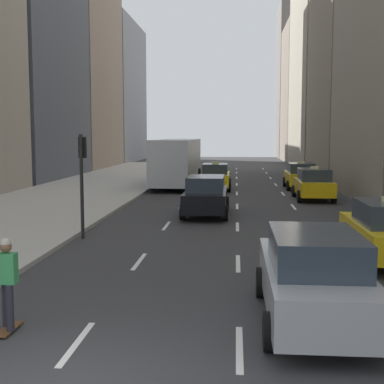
{
  "coord_description": "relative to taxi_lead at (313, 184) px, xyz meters",
  "views": [
    {
      "loc": [
        2.51,
        -6.7,
        3.59
      ],
      "look_at": [
        0.9,
        12.99,
        1.47
      ],
      "focal_mm": 50.0,
      "sensor_mm": 36.0,
      "label": 1
    }
  ],
  "objects": [
    {
      "name": "city_bus",
      "position": [
        -8.41,
        7.8,
        0.91
      ],
      "size": [
        2.8,
        11.61,
        3.25
      ],
      "color": "#B7BCC1",
      "rests_on": "ground"
    },
    {
      "name": "taxi_second",
      "position": [
        0.0,
        5.97,
        0.0
      ],
      "size": [
        2.02,
        4.4,
        1.87
      ],
      "color": "yellow",
      "rests_on": "ground"
    },
    {
      "name": "sidewalk_left",
      "position": [
        -13.8,
        3.89,
        -0.81
      ],
      "size": [
        8.0,
        66.0,
        0.15
      ],
      "primitive_type": "cube",
      "color": "#ADAAA3",
      "rests_on": "ground"
    },
    {
      "name": "sedan_black_near",
      "position": [
        -5.6,
        -6.2,
        0.02
      ],
      "size": [
        2.02,
        4.91,
        1.77
      ],
      "color": "black",
      "rests_on": "ground"
    },
    {
      "name": "taxi_third",
      "position": [
        -5.6,
        4.77,
        0.0
      ],
      "size": [
        2.02,
        4.4,
        1.87
      ],
      "color": "yellow",
      "rests_on": "ground"
    },
    {
      "name": "sedan_silver_behind",
      "position": [
        -2.8,
        -19.73,
        0.03
      ],
      "size": [
        2.02,
        4.84,
        1.79
      ],
      "color": "#9EA0A5",
      "rests_on": "ground"
    },
    {
      "name": "lane_markings",
      "position": [
        -4.2,
        -0.11,
        -0.87
      ],
      "size": [
        5.72,
        56.0,
        0.01
      ],
      "color": "white",
      "rests_on": "ground"
    },
    {
      "name": "building_row_right",
      "position": [
        5.2,
        18.19,
        12.06
      ],
      "size": [
        6.0,
        85.38,
        35.56
      ],
      "color": "gray",
      "rests_on": "ground"
    },
    {
      "name": "taxi_lead",
      "position": [
        0.0,
        0.0,
        0.0
      ],
      "size": [
        2.02,
        4.4,
        1.87
      ],
      "color": "yellow",
      "rests_on": "ground"
    },
    {
      "name": "skateboarder",
      "position": [
        -8.41,
        -20.67,
        0.08
      ],
      "size": [
        0.36,
        0.8,
        1.75
      ],
      "color": "brown",
      "rests_on": "ground"
    },
    {
      "name": "traffic_light_pole",
      "position": [
        -9.55,
        -11.86,
        1.53
      ],
      "size": [
        0.24,
        0.42,
        3.6
      ],
      "color": "black",
      "rests_on": "ground"
    }
  ]
}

